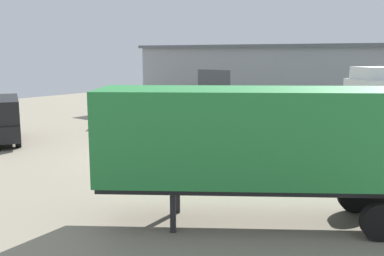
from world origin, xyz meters
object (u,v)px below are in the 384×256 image
container_trailer_green (267,139)px  delivery_van_black (0,119)px  gravel_pile (113,113)px  tractor_unit_white (373,114)px

container_trailer_green → delivery_van_black: (-17.47, 1.31, -1.18)m
delivery_van_black → gravel_pile: size_ratio=1.76×
tractor_unit_white → container_trailer_green: bearing=-48.1°
delivery_van_black → tractor_unit_white: bearing=59.7°
tractor_unit_white → gravel_pile: tractor_unit_white is taller
container_trailer_green → delivery_van_black: container_trailer_green is taller
delivery_van_black → gravel_pile: (0.54, 7.82, -0.47)m
tractor_unit_white → delivery_van_black: size_ratio=1.14×
container_trailer_green → delivery_van_black: 17.56m
tractor_unit_white → gravel_pile: 16.73m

